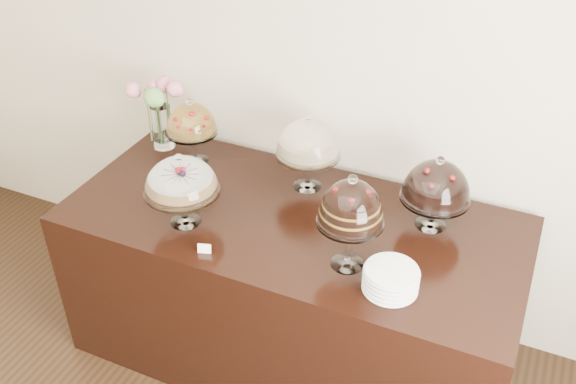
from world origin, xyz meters
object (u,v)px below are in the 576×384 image
at_px(cake_stand_choco_layer, 351,206).
at_px(cake_stand_fruit_tart, 191,122).
at_px(flower_vase, 159,106).
at_px(plate_stack, 391,280).
at_px(cake_stand_sugar_sponge, 181,179).
at_px(cake_stand_cheesecake, 308,141).
at_px(display_counter, 292,287).
at_px(cake_stand_dark_choco, 437,184).

relative_size(cake_stand_choco_layer, cake_stand_fruit_tart, 1.22).
relative_size(cake_stand_fruit_tart, flower_vase, 0.93).
bearing_deg(plate_stack, flower_vase, 158.10).
distance_m(cake_stand_sugar_sponge, cake_stand_cheesecake, 0.66).
xyz_separation_m(display_counter, cake_stand_fruit_tart, (-0.70, 0.26, 0.69)).
height_order(cake_stand_fruit_tart, flower_vase, flower_vase).
height_order(display_counter, cake_stand_fruit_tart, cake_stand_fruit_tart).
height_order(cake_stand_dark_choco, plate_stack, cake_stand_dark_choco).
bearing_deg(cake_stand_sugar_sponge, plate_stack, -2.98).
xyz_separation_m(display_counter, flower_vase, (-0.93, 0.32, 0.70)).
relative_size(cake_stand_cheesecake, flower_vase, 1.01).
xyz_separation_m(display_counter, cake_stand_cheesecake, (-0.04, 0.28, 0.71)).
bearing_deg(cake_stand_dark_choco, plate_stack, -95.32).
bearing_deg(cake_stand_sugar_sponge, cake_stand_choco_layer, 1.87).
xyz_separation_m(cake_stand_sugar_sponge, cake_stand_choco_layer, (0.80, 0.03, 0.07)).
relative_size(cake_stand_dark_choco, flower_vase, 0.93).
relative_size(cake_stand_choco_layer, flower_vase, 1.14).
xyz_separation_m(display_counter, cake_stand_choco_layer, (0.35, -0.21, 0.76)).
relative_size(cake_stand_choco_layer, cake_stand_dark_choco, 1.22).
relative_size(cake_stand_dark_choco, plate_stack, 1.67).
bearing_deg(flower_vase, display_counter, -18.76).
distance_m(cake_stand_fruit_tart, flower_vase, 0.25).
distance_m(cake_stand_choco_layer, cake_stand_fruit_tart, 1.15).
bearing_deg(cake_stand_choco_layer, cake_stand_fruit_tart, 156.07).
bearing_deg(cake_stand_cheesecake, cake_stand_dark_choco, -5.65).
xyz_separation_m(cake_stand_choco_layer, plate_stack, (0.22, -0.08, -0.25)).
distance_m(display_counter, cake_stand_choco_layer, 0.86).
bearing_deg(cake_stand_fruit_tart, flower_vase, 166.06).
xyz_separation_m(cake_stand_dark_choco, plate_stack, (-0.05, -0.50, -0.18)).
bearing_deg(cake_stand_sugar_sponge, cake_stand_dark_choco, 22.95).
height_order(display_counter, flower_vase, flower_vase).
relative_size(display_counter, flower_vase, 5.44).
xyz_separation_m(cake_stand_sugar_sponge, cake_stand_fruit_tart, (-0.25, 0.49, -0.00)).
bearing_deg(plate_stack, cake_stand_dark_choco, 84.68).
relative_size(cake_stand_sugar_sponge, cake_stand_fruit_tart, 0.99).
bearing_deg(plate_stack, display_counter, 153.24).
relative_size(flower_vase, plate_stack, 1.80).
distance_m(cake_stand_sugar_sponge, cake_stand_fruit_tart, 0.55).
relative_size(display_counter, cake_stand_fruit_tart, 5.85).
relative_size(display_counter, cake_stand_cheesecake, 5.37).
bearing_deg(cake_stand_choco_layer, cake_stand_sugar_sponge, -178.13).
bearing_deg(cake_stand_choco_layer, cake_stand_cheesecake, 128.80).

